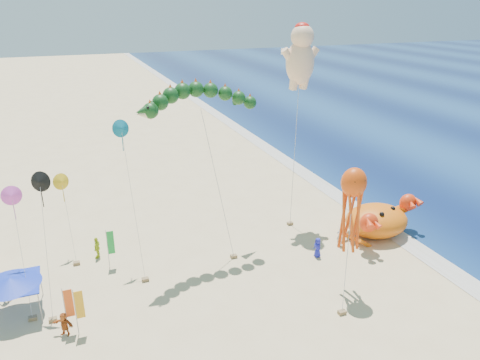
% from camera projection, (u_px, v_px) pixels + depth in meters
% --- Properties ---
extents(ground, '(320.00, 320.00, 0.00)m').
position_uv_depth(ground, '(273.00, 262.00, 36.64)').
color(ground, '#D1B784').
rests_on(ground, ground).
extents(foam_strip, '(320.00, 320.00, 0.00)m').
position_uv_depth(foam_strip, '(398.00, 236.00, 40.68)').
color(foam_strip, silver).
rests_on(foam_strip, ground).
extents(crab_inflatable, '(7.57, 6.27, 3.32)m').
position_uv_depth(crab_inflatable, '(377.00, 220.00, 40.45)').
color(crab_inflatable, orange).
rests_on(crab_inflatable, ground).
extents(dragon_kite, '(10.17, 4.93, 13.36)m').
position_uv_depth(dragon_kite, '(199.00, 103.00, 34.00)').
color(dragon_kite, '#0F3813').
rests_on(dragon_kite, ground).
extents(cherub_kite, '(2.73, 2.97, 17.53)m').
position_uv_depth(cherub_kite, '(301.00, 55.00, 39.30)').
color(cherub_kite, '#FFC79B').
rests_on(cherub_kite, ground).
extents(octopus_kite, '(3.01, 3.61, 9.05)m').
position_uv_depth(octopus_kite, '(352.00, 203.00, 31.20)').
color(octopus_kite, '#DA440B').
rests_on(octopus_kite, ground).
extents(canopy_blue, '(3.78, 3.78, 2.71)m').
position_uv_depth(canopy_blue, '(10.00, 282.00, 29.80)').
color(canopy_blue, gray).
rests_on(canopy_blue, ground).
extents(feather_flags, '(8.65, 7.28, 3.20)m').
position_uv_depth(feather_flags, '(63.00, 281.00, 30.65)').
color(feather_flags, gray).
rests_on(feather_flags, ground).
extents(beachgoers, '(27.74, 10.01, 1.85)m').
position_uv_depth(beachgoers, '(99.00, 274.00, 33.50)').
color(beachgoers, silver).
rests_on(beachgoers, ground).
extents(small_kites, '(9.01, 10.28, 11.26)m').
position_uv_depth(small_kites, '(63.00, 184.00, 32.34)').
color(small_kites, '#F752CF').
rests_on(small_kites, ground).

